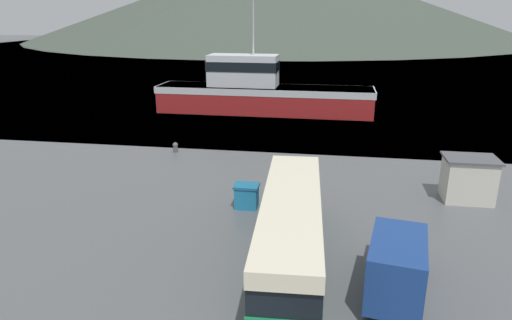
% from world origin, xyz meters
% --- Properties ---
extents(water_surface, '(240.00, 240.00, 0.00)m').
position_xyz_m(water_surface, '(0.00, 144.12, 0.00)').
color(water_surface, slate).
rests_on(water_surface, ground).
extents(tour_bus, '(3.11, 12.17, 3.05)m').
position_xyz_m(tour_bus, '(0.75, 7.77, 1.73)').
color(tour_bus, '#146B3D').
rests_on(tour_bus, ground).
extents(delivery_van, '(2.89, 5.61, 2.58)m').
position_xyz_m(delivery_van, '(5.05, 6.00, 1.35)').
color(delivery_van, navy).
rests_on(delivery_van, ground).
extents(fishing_boat, '(23.71, 4.97, 12.48)m').
position_xyz_m(fishing_boat, '(-5.52, 39.14, 2.33)').
color(fishing_boat, maroon).
rests_on(fishing_boat, water_surface).
extents(storage_bin, '(1.38, 1.11, 1.38)m').
position_xyz_m(storage_bin, '(-2.24, 13.30, 0.70)').
color(storage_bin, teal).
rests_on(storage_bin, ground).
extents(dock_kiosk, '(2.98, 2.26, 2.64)m').
position_xyz_m(dock_kiosk, '(10.38, 16.45, 1.33)').
color(dock_kiosk, beige).
rests_on(dock_kiosk, ground).
extents(mooring_bollard, '(0.42, 0.42, 0.80)m').
position_xyz_m(mooring_bollard, '(-9.81, 23.02, 0.43)').
color(mooring_bollard, '#4C4C51').
rests_on(mooring_bollard, ground).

